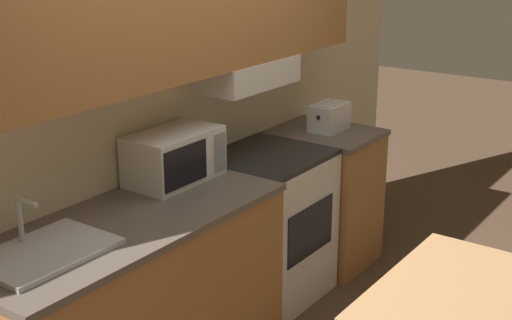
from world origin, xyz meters
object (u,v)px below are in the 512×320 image
(microwave, at_px, (174,156))
(dining_table, at_px, (474,319))
(toaster, at_px, (329,117))
(sink_basin, at_px, (45,251))
(stove_range, at_px, (267,226))

(microwave, distance_m, dining_table, 1.70)
(toaster, relative_size, dining_table, 0.29)
(sink_basin, bearing_deg, dining_table, -56.02)
(dining_table, bearing_deg, stove_range, 66.58)
(toaster, bearing_deg, dining_table, -132.01)
(stove_range, bearing_deg, sink_basin, -179.20)
(microwave, height_order, toaster, microwave)
(stove_range, height_order, toaster, toaster)
(toaster, xyz_separation_m, dining_table, (-1.33, -1.48, -0.37))
(stove_range, distance_m, toaster, 0.88)
(stove_range, distance_m, sink_basin, 1.73)
(dining_table, bearing_deg, toaster, 47.99)
(microwave, distance_m, toaster, 1.35)
(stove_range, relative_size, dining_table, 0.94)
(stove_range, height_order, dining_table, stove_range)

